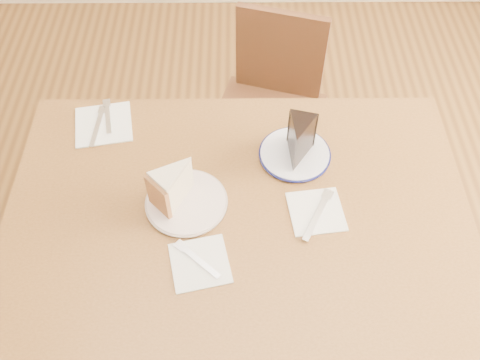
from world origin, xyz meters
name	(u,v)px	position (x,y,z in m)	size (l,w,h in m)	color
ground	(239,322)	(0.00, 0.00, 0.00)	(4.00, 4.00, 0.00)	#452B12
table	(238,227)	(0.00, 0.00, 0.65)	(1.20, 0.80, 0.75)	#4A2D14
chair_far	(270,110)	(0.12, 0.66, 0.44)	(0.49, 0.49, 0.79)	#361D10
plate_cream	(186,202)	(-0.13, 0.01, 0.76)	(0.20, 0.20, 0.01)	silver
plate_navy	(295,154)	(0.16, 0.17, 0.76)	(0.19, 0.19, 0.01)	white
carrot_cake	(177,184)	(-0.16, 0.03, 0.81)	(0.08, 0.11, 0.10)	#F7ECCC
chocolate_cake	(298,143)	(0.16, 0.16, 0.82)	(0.07, 0.11, 0.11)	black
napkin_cream	(200,263)	(-0.09, -0.16, 0.75)	(0.14, 0.14, 0.00)	white
napkin_navy	(316,211)	(0.20, -0.02, 0.75)	(0.14, 0.14, 0.00)	white
napkin_spare	(104,124)	(-0.39, 0.29, 0.75)	(0.16, 0.16, 0.00)	white
fork_cream	(198,260)	(-0.10, -0.16, 0.76)	(0.01, 0.14, 0.00)	silver
knife_navy	(317,215)	(0.20, -0.03, 0.76)	(0.02, 0.17, 0.00)	silver
fork_spare	(108,117)	(-0.38, 0.32, 0.76)	(0.01, 0.14, 0.00)	silver
knife_spare	(97,126)	(-0.41, 0.28, 0.76)	(0.01, 0.16, 0.00)	white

